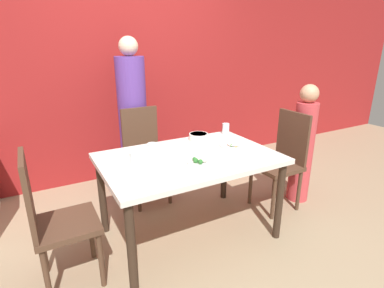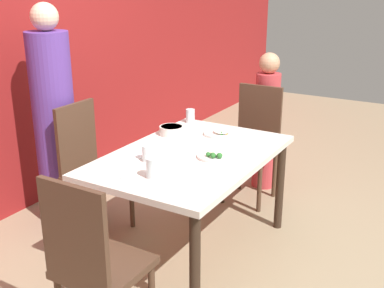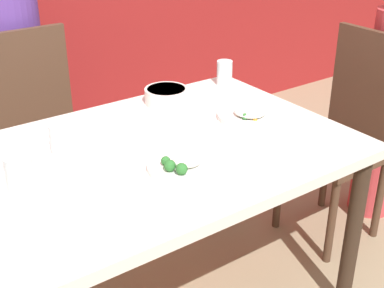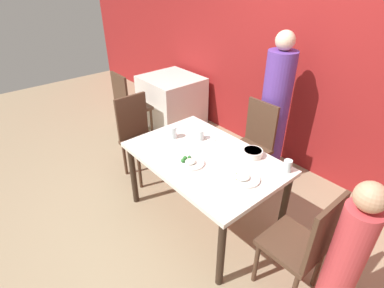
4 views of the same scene
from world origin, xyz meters
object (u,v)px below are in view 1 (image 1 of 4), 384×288
person_adult (133,121)px  person_child (303,147)px  chair_child_spot (283,158)px  bowl_curry (199,137)px  plate_rice_adult (234,145)px  chair_adult_spot (145,152)px  glass_water_tall (226,129)px

person_adult → person_child: size_ratio=1.36×
chair_child_spot → bowl_curry: 0.86m
person_adult → chair_child_spot: bearing=-45.0°
person_child → bowl_curry: bearing=162.3°
plate_rice_adult → chair_child_spot: bearing=-1.4°
bowl_curry → chair_adult_spot: bearing=127.3°
chair_child_spot → bowl_curry: size_ratio=5.46×
glass_water_tall → bowl_curry: bearing=-173.6°
chair_adult_spot → person_adult: size_ratio=0.58×
person_adult → plate_rice_adult: 1.23m
bowl_curry → glass_water_tall: (0.33, 0.04, 0.02)m
chair_adult_spot → chair_child_spot: same height
chair_adult_spot → person_adult: bearing=90.0°
chair_adult_spot → person_child: person_child is taller
plate_rice_adult → glass_water_tall: bearing=65.9°
chair_adult_spot → glass_water_tall: (0.69, -0.44, 0.27)m
person_child → bowl_curry: 1.10m
bowl_curry → plate_rice_adult: (0.17, -0.31, -0.02)m
person_adult → bowl_curry: size_ratio=9.37×
person_child → chair_child_spot: bearing=180.0°
bowl_curry → glass_water_tall: bearing=6.4°
person_child → person_adult: bearing=141.2°
person_child → glass_water_tall: bearing=152.4°
chair_adult_spot → bowl_curry: chair_adult_spot is taller
person_adult → bowl_curry: bearing=-65.4°
chair_child_spot → glass_water_tall: size_ratio=8.98×
chair_child_spot → bowl_curry: bearing=-113.4°
plate_rice_adult → glass_water_tall: 0.39m
person_child → plate_rice_adult: (-0.86, 0.01, 0.16)m
plate_rice_adult → person_child: bearing=-1.0°
plate_rice_adult → glass_water_tall: glass_water_tall is taller
person_adult → glass_water_tall: person_adult is taller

